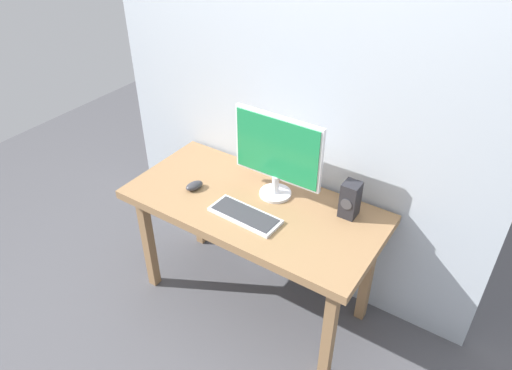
{
  "coord_description": "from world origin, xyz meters",
  "views": [
    {
      "loc": [
        1.09,
        -1.62,
        2.21
      ],
      "look_at": [
        0.02,
        0.0,
        0.84
      ],
      "focal_mm": 33.34,
      "sensor_mm": 36.0,
      "label": 1
    }
  ],
  "objects_px": {
    "monitor": "(277,153)",
    "mouse": "(194,186)",
    "speaker_right": "(350,200)",
    "keyboard_primary": "(245,215)",
    "desk": "(253,215)"
  },
  "relations": [
    {
      "from": "desk",
      "to": "mouse",
      "type": "distance_m",
      "value": 0.36
    },
    {
      "from": "mouse",
      "to": "speaker_right",
      "type": "height_order",
      "value": "speaker_right"
    },
    {
      "from": "mouse",
      "to": "keyboard_primary",
      "type": "bearing_deg",
      "value": 7.56
    },
    {
      "from": "desk",
      "to": "mouse",
      "type": "relative_size",
      "value": 13.27
    },
    {
      "from": "desk",
      "to": "monitor",
      "type": "bearing_deg",
      "value": 67.46
    },
    {
      "from": "monitor",
      "to": "mouse",
      "type": "height_order",
      "value": "monitor"
    },
    {
      "from": "keyboard_primary",
      "to": "mouse",
      "type": "height_order",
      "value": "mouse"
    },
    {
      "from": "keyboard_primary",
      "to": "speaker_right",
      "type": "distance_m",
      "value": 0.52
    },
    {
      "from": "desk",
      "to": "monitor",
      "type": "xyz_separation_m",
      "value": [
        0.06,
        0.13,
        0.33
      ]
    },
    {
      "from": "speaker_right",
      "to": "desk",
      "type": "bearing_deg",
      "value": -158.0
    },
    {
      "from": "monitor",
      "to": "keyboard_primary",
      "type": "height_order",
      "value": "monitor"
    },
    {
      "from": "speaker_right",
      "to": "mouse",
      "type": "bearing_deg",
      "value": -162.17
    },
    {
      "from": "desk",
      "to": "mouse",
      "type": "bearing_deg",
      "value": -168.11
    },
    {
      "from": "monitor",
      "to": "mouse",
      "type": "xyz_separation_m",
      "value": [
        -0.39,
        -0.2,
        -0.23
      ]
    },
    {
      "from": "speaker_right",
      "to": "keyboard_primary",
      "type": "bearing_deg",
      "value": -144.61
    }
  ]
}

